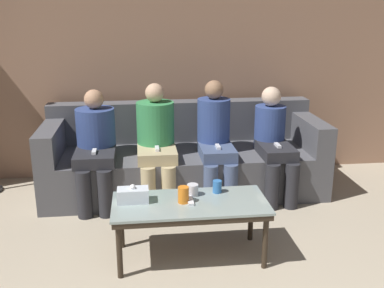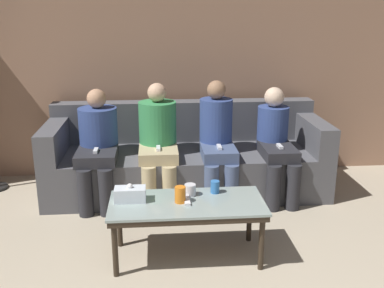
{
  "view_description": "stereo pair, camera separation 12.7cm",
  "coord_description": "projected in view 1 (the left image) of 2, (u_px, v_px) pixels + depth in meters",
  "views": [
    {
      "loc": [
        -0.42,
        -0.92,
        1.75
      ],
      "look_at": [
        0.0,
        2.61,
        0.67
      ],
      "focal_mm": 42.0,
      "sensor_mm": 36.0,
      "label": 1
    },
    {
      "loc": [
        -0.3,
        -0.93,
        1.75
      ],
      "look_at": [
        0.0,
        2.61,
        0.67
      ],
      "focal_mm": 42.0,
      "sensor_mm": 36.0,
      "label": 2
    }
  ],
  "objects": [
    {
      "name": "seated_person_left_end",
      "position": [
        96.0,
        143.0,
        4.09
      ],
      "size": [
        0.36,
        0.68,
        1.05
      ],
      "color": "#28282D",
      "rests_on": "ground_plane"
    },
    {
      "name": "seated_person_right_end",
      "position": [
        273.0,
        140.0,
        4.26
      ],
      "size": [
        0.31,
        0.68,
        1.04
      ],
      "color": "#28282D",
      "rests_on": "ground_plane"
    },
    {
      "name": "tissue_box",
      "position": [
        133.0,
        195.0,
        3.16
      ],
      "size": [
        0.22,
        0.12,
        0.13
      ],
      "color": "silver",
      "rests_on": "coffee_table"
    },
    {
      "name": "coffee_table",
      "position": [
        190.0,
        208.0,
        3.18
      ],
      "size": [
        1.1,
        0.51,
        0.44
      ],
      "color": "#8C9E99",
      "rests_on": "ground_plane"
    },
    {
      "name": "seated_person_mid_right",
      "position": [
        215.0,
        138.0,
        4.21
      ],
      "size": [
        0.31,
        0.64,
        1.11
      ],
      "color": "#47567A",
      "rests_on": "ground_plane"
    },
    {
      "name": "cup_near_right",
      "position": [
        217.0,
        187.0,
        3.32
      ],
      "size": [
        0.07,
        0.07,
        0.09
      ],
      "color": "#3372BF",
      "rests_on": "coffee_table"
    },
    {
      "name": "seated_person_mid_left",
      "position": [
        156.0,
        139.0,
        4.16
      ],
      "size": [
        0.35,
        0.65,
        1.09
      ],
      "color": "tan",
      "rests_on": "ground_plane"
    },
    {
      "name": "cup_near_left",
      "position": [
        193.0,
        190.0,
        3.27
      ],
      "size": [
        0.08,
        0.08,
        0.09
      ],
      "color": "silver",
      "rests_on": "coffee_table"
    },
    {
      "name": "couch",
      "position": [
        184.0,
        160.0,
        4.47
      ],
      "size": [
        2.68,
        0.91,
        0.84
      ],
      "color": "#515156",
      "rests_on": "ground_plane"
    },
    {
      "name": "wall_back",
      "position": [
        178.0,
        53.0,
        4.68
      ],
      "size": [
        12.0,
        0.06,
        2.6
      ],
      "color": "#9E755B",
      "rests_on": "ground_plane"
    },
    {
      "name": "cup_far_center",
      "position": [
        183.0,
        195.0,
        3.15
      ],
      "size": [
        0.08,
        0.08,
        0.12
      ],
      "color": "orange",
      "rests_on": "coffee_table"
    },
    {
      "name": "game_remote",
      "position": [
        190.0,
        201.0,
        3.17
      ],
      "size": [
        0.04,
        0.15,
        0.02
      ],
      "color": "white",
      "rests_on": "coffee_table"
    }
  ]
}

